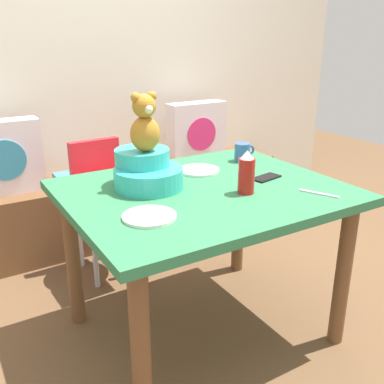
{
  "coord_description": "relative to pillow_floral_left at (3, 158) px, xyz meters",
  "views": [
    {
      "loc": [
        -0.97,
        -1.52,
        1.38
      ],
      "look_at": [
        0.0,
        0.1,
        0.69
      ],
      "focal_mm": 41.05,
      "sensor_mm": 36.0,
      "label": 1
    }
  ],
  "objects": [
    {
      "name": "ground_plane",
      "position": [
        0.64,
        -1.21,
        -0.68
      ],
      "size": [
        8.0,
        8.0,
        0.0
      ],
      "primitive_type": "plane",
      "color": "brown"
    },
    {
      "name": "back_wall",
      "position": [
        0.64,
        0.29,
        0.62
      ],
      "size": [
        4.4,
        0.1,
        2.6
      ],
      "primitive_type": "cube",
      "color": "silver",
      "rests_on": "ground_plane"
    },
    {
      "name": "window_bench",
      "position": [
        0.64,
        0.02,
        -0.45
      ],
      "size": [
        2.6,
        0.44,
        0.46
      ],
      "primitive_type": "cube",
      "color": "brown",
      "rests_on": "ground_plane"
    },
    {
      "name": "pillow_floral_left",
      "position": [
        0.0,
        0.0,
        0.0
      ],
      "size": [
        0.44,
        0.15,
        0.44
      ],
      "color": "silver",
      "rests_on": "window_bench"
    },
    {
      "name": "pillow_floral_right",
      "position": [
        1.35,
        0.0,
        0.0
      ],
      "size": [
        0.44,
        0.15,
        0.44
      ],
      "color": "silver",
      "rests_on": "window_bench"
    },
    {
      "name": "book_stack",
      "position": [
        0.39,
        0.02,
        -0.19
      ],
      "size": [
        0.2,
        0.14,
        0.05
      ],
      "primitive_type": "cube",
      "color": "teal",
      "rests_on": "window_bench"
    },
    {
      "name": "dining_table",
      "position": [
        0.64,
        -1.21,
        -0.05
      ],
      "size": [
        1.18,
        0.96,
        0.74
      ],
      "color": "#2D7247",
      "rests_on": "ground_plane"
    },
    {
      "name": "highchair",
      "position": [
        0.47,
        -0.42,
        -0.16
      ],
      "size": [
        0.34,
        0.46,
        0.79
      ],
      "color": "red",
      "rests_on": "ground_plane"
    },
    {
      "name": "infant_seat_teal",
      "position": [
        0.44,
        -1.06,
        0.13
      ],
      "size": [
        0.3,
        0.33,
        0.16
      ],
      "color": "#30B1AA",
      "rests_on": "dining_table"
    },
    {
      "name": "teddy_bear",
      "position": [
        0.44,
        -1.06,
        0.34
      ],
      "size": [
        0.13,
        0.12,
        0.25
      ],
      "color": "#B17625",
      "rests_on": "infant_seat_teal"
    },
    {
      "name": "ketchup_bottle",
      "position": [
        0.76,
        -1.35,
        0.15
      ],
      "size": [
        0.07,
        0.07,
        0.18
      ],
      "color": "red",
      "rests_on": "dining_table"
    },
    {
      "name": "coffee_mug",
      "position": [
        1.04,
        -0.95,
        0.11
      ],
      "size": [
        0.12,
        0.08,
        0.09
      ],
      "color": "#335999",
      "rests_on": "dining_table"
    },
    {
      "name": "dinner_plate_near",
      "position": [
        0.75,
        -0.99,
        0.07
      ],
      "size": [
        0.2,
        0.2,
        0.01
      ],
      "primitive_type": "cylinder",
      "color": "white",
      "rests_on": "dining_table"
    },
    {
      "name": "dinner_plate_far",
      "position": [
        0.29,
        -1.38,
        0.07
      ],
      "size": [
        0.2,
        0.2,
        0.01
      ],
      "primitive_type": "cylinder",
      "color": "white",
      "rests_on": "dining_table"
    },
    {
      "name": "cell_phone",
      "position": [
        0.96,
        -1.25,
        0.06
      ],
      "size": [
        0.15,
        0.1,
        0.01
      ],
      "primitive_type": "cube",
      "rotation": [
        0.0,
        0.0,
        1.77
      ],
      "color": "black",
      "rests_on": "dining_table"
    },
    {
      "name": "table_fork",
      "position": [
        1.01,
        -1.52,
        0.06
      ],
      "size": [
        0.09,
        0.16,
        0.01
      ],
      "primitive_type": "cube",
      "rotation": [
        0.0,
        0.0,
        0.45
      ],
      "color": "silver",
      "rests_on": "dining_table"
    }
  ]
}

